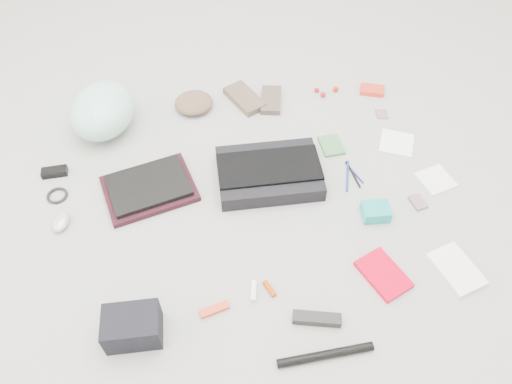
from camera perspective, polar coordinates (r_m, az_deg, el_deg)
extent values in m
plane|color=gray|center=(1.93, 0.00, -0.94)|extent=(4.00, 4.00, 0.00)
cube|color=black|center=(1.97, 1.49, 2.16)|extent=(0.42, 0.31, 0.07)
cube|color=black|center=(1.94, 1.51, 2.91)|extent=(0.41, 0.21, 0.01)
cube|color=black|center=(1.99, -12.09, 0.37)|extent=(0.39, 0.32, 0.02)
cube|color=black|center=(1.97, -12.19, 0.77)|extent=(0.34, 0.27, 0.02)
ellipsoid|color=#ADE6D8|center=(2.23, -17.14, 8.89)|extent=(0.35, 0.39, 0.20)
ellipsoid|color=brown|center=(2.29, -7.12, 10.10)|extent=(0.18, 0.17, 0.06)
cube|color=brown|center=(2.32, -1.32, 10.66)|extent=(0.18, 0.23, 0.03)
cube|color=brown|center=(2.31, 1.73, 10.47)|extent=(0.13, 0.19, 0.03)
cube|color=black|center=(2.16, -22.04, 2.14)|extent=(0.10, 0.05, 0.03)
torus|color=black|center=(2.08, -21.78, -0.37)|extent=(0.08, 0.08, 0.01)
ellipsoid|color=#ACACAC|center=(1.98, -21.40, -3.17)|extent=(0.08, 0.11, 0.04)
cube|color=black|center=(1.64, -13.94, -14.72)|extent=(0.18, 0.13, 0.11)
cube|color=red|center=(1.68, -4.79, -13.24)|extent=(0.10, 0.05, 0.02)
cylinder|color=white|center=(1.70, -0.27, -11.24)|extent=(0.04, 0.07, 0.02)
cylinder|color=#BF3203|center=(1.71, 1.55, -10.97)|extent=(0.04, 0.06, 0.02)
cube|color=black|center=(1.66, 6.96, -14.18)|extent=(0.16, 0.08, 0.03)
cylinder|color=black|center=(1.62, 7.94, -17.96)|extent=(0.30, 0.03, 0.03)
cube|color=red|center=(1.79, 14.35, -9.10)|extent=(0.18, 0.21, 0.02)
cube|color=white|center=(1.88, 21.92, -8.18)|extent=(0.16, 0.21, 0.02)
cube|color=#3D7842|center=(2.14, 8.61, 5.30)|extent=(0.09, 0.12, 0.01)
cylinder|color=navy|center=(2.03, 10.42, 1.82)|extent=(0.06, 0.16, 0.01)
cylinder|color=black|center=(2.04, 11.04, 2.01)|extent=(0.02, 0.14, 0.01)
cylinder|color=navy|center=(2.05, 11.15, 2.18)|extent=(0.04, 0.12, 0.01)
cube|color=teal|center=(1.91, 13.51, -2.20)|extent=(0.11, 0.09, 0.05)
cube|color=gray|center=(2.01, 18.01, -1.11)|extent=(0.06, 0.08, 0.01)
cube|color=white|center=(2.21, 15.79, 5.41)|extent=(0.18, 0.18, 0.01)
cube|color=white|center=(2.11, 19.85, 1.33)|extent=(0.15, 0.15, 0.01)
sphere|color=#AC1118|center=(2.39, 6.96, 11.51)|extent=(0.03, 0.03, 0.02)
sphere|color=#A31417|center=(2.36, 7.67, 10.98)|extent=(0.03, 0.03, 0.03)
sphere|color=#BE2104|center=(2.40, 9.10, 11.56)|extent=(0.03, 0.03, 0.03)
cube|color=red|center=(2.43, 13.13, 11.27)|extent=(0.13, 0.10, 0.02)
cube|color=#875B79|center=(2.33, 14.18, 8.62)|extent=(0.06, 0.07, 0.00)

